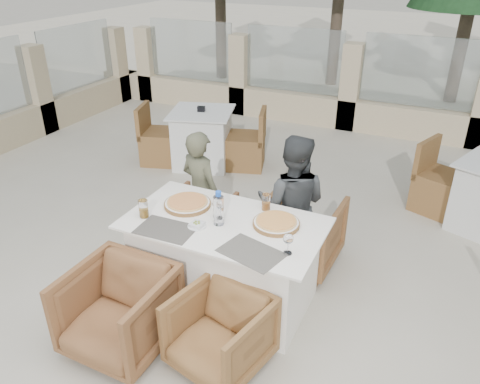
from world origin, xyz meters
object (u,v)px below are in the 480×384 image
at_px(beer_glass_left, 144,209).
at_px(diner_right, 292,205).
at_px(pizza_right, 276,223).
at_px(olive_dish, 197,224).
at_px(armchair_near_right, 220,333).
at_px(armchair_far_left, 199,221).
at_px(water_bottle, 219,208).
at_px(wine_glass_centre, 217,207).
at_px(armchair_near_left, 119,311).
at_px(armchair_far_right, 301,232).
at_px(beer_glass_right, 266,202).
at_px(diner_left, 201,192).
at_px(dining_table, 225,261).
at_px(wine_glass_corner, 288,243).
at_px(bg_table_a, 202,138).
at_px(pizza_left, 187,203).

xyz_separation_m(beer_glass_left, diner_right, (0.97, 0.87, -0.18)).
distance_m(pizza_right, beer_glass_left, 1.08).
height_order(olive_dish, armchair_near_right, olive_dish).
bearing_deg(armchair_far_left, olive_dish, 119.68).
relative_size(water_bottle, wine_glass_centre, 1.58).
relative_size(beer_glass_left, armchair_near_left, 0.21).
bearing_deg(water_bottle, armchair_far_right, 62.62).
height_order(wine_glass_centre, diner_right, diner_right).
bearing_deg(diner_right, pizza_right, 84.88).
relative_size(beer_glass_left, armchair_near_right, 0.24).
bearing_deg(armchair_far_left, pizza_right, 154.26).
distance_m(wine_glass_centre, armchair_far_left, 0.95).
height_order(beer_glass_left, diner_right, diner_right).
bearing_deg(wine_glass_centre, beer_glass_right, 40.59).
height_order(water_bottle, armchair_near_right, water_bottle).
bearing_deg(armchair_near_left, armchair_far_right, 62.71).
height_order(wine_glass_centre, beer_glass_right, wine_glass_centre).
bearing_deg(armchair_far_right, olive_dish, 61.42).
height_order(armchair_near_right, diner_left, diner_left).
height_order(olive_dish, diner_left, diner_left).
xyz_separation_m(wine_glass_centre, armchair_near_right, (0.39, -0.72, -0.57)).
height_order(dining_table, beer_glass_left, beer_glass_left).
xyz_separation_m(wine_glass_centre, beer_glass_left, (-0.54, -0.26, -0.02)).
distance_m(wine_glass_corner, beer_glass_left, 1.24).
xyz_separation_m(wine_glass_centre, armchair_far_left, (-0.50, 0.56, -0.58)).
bearing_deg(bg_table_a, pizza_left, -80.56).
bearing_deg(armchair_near_right, diner_right, 101.19).
relative_size(olive_dish, armchair_near_left, 0.15).
distance_m(olive_dish, bg_table_a, 2.96).
height_order(armchair_near_left, bg_table_a, bg_table_a).
distance_m(pizza_right, beer_glass_right, 0.27).
height_order(beer_glass_right, diner_left, diner_left).
bearing_deg(water_bottle, dining_table, 59.59).
xyz_separation_m(armchair_far_left, armchair_far_right, (1.00, 0.18, 0.04)).
bearing_deg(armchair_near_left, beer_glass_left, 105.80).
xyz_separation_m(wine_glass_corner, armchair_far_right, (-0.20, 0.98, -0.53)).
relative_size(armchair_far_left, armchair_near_left, 0.86).
bearing_deg(diner_right, beer_glass_right, 60.45).
distance_m(pizza_right, armchair_far_left, 1.22).
relative_size(beer_glass_right, diner_right, 0.11).
bearing_deg(wine_glass_centre, diner_left, 129.93).
distance_m(armchair_near_right, diner_left, 1.59).
bearing_deg(armchair_far_right, pizza_right, 91.70).
distance_m(dining_table, wine_glass_corner, 0.80).
xyz_separation_m(pizza_right, armchair_far_right, (0.01, 0.66, -0.46)).
height_order(pizza_left, wine_glass_centre, wine_glass_centre).
bearing_deg(diner_left, diner_right, -161.10).
bearing_deg(wine_glass_corner, bg_table_a, 129.76).
relative_size(armchair_far_right, bg_table_a, 0.44).
relative_size(water_bottle, armchair_near_right, 0.45).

